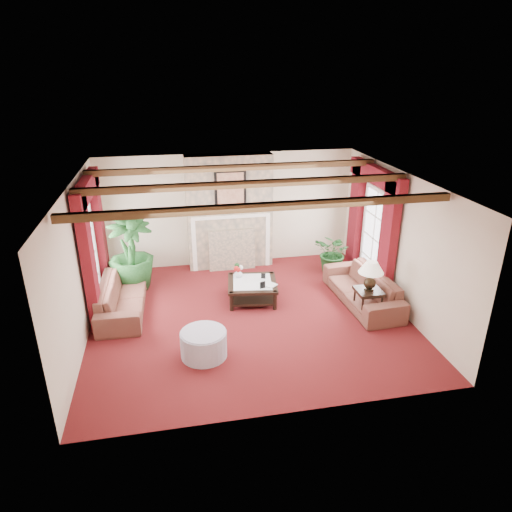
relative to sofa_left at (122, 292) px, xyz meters
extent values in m
plane|color=#440D0C|center=(2.43, -0.71, -0.42)|extent=(6.00, 6.00, 0.00)
plane|color=white|center=(2.43, -0.71, 2.28)|extent=(6.00, 6.00, 0.00)
cube|color=beige|center=(2.43, 2.04, 0.93)|extent=(6.00, 0.02, 2.70)
cube|color=beige|center=(-0.57, -0.71, 0.93)|extent=(0.02, 5.50, 2.70)
cube|color=beige|center=(5.43, -0.71, 0.93)|extent=(0.02, 5.50, 2.70)
imported|color=#380F16|center=(0.00, 0.00, 0.00)|extent=(2.16, 0.73, 0.83)
imported|color=#380F16|center=(4.82, -0.58, 0.01)|extent=(2.25, 0.89, 0.85)
imported|color=black|center=(0.16, 1.02, 0.06)|extent=(2.02, 2.30, 0.96)
imported|color=black|center=(4.75, 0.96, -0.04)|extent=(1.80, 1.80, 0.75)
cylinder|color=#928FA2|center=(1.45, -1.85, -0.19)|extent=(0.78, 0.78, 0.45)
imported|color=silver|center=(2.37, 0.24, 0.08)|extent=(0.24, 0.24, 0.18)
imported|color=black|center=(2.83, -0.31, 0.15)|extent=(0.25, 0.24, 0.31)
camera|label=1|loc=(1.06, -8.37, 4.13)|focal=32.00mm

